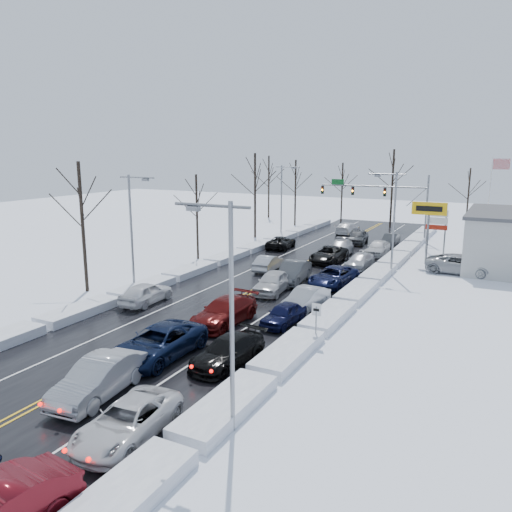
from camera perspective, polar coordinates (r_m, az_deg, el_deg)
The scene contains 44 objects.
ground at distance 39.16m, azimuth -0.34°, elevation -4.01°, with size 160.00×160.00×0.00m, color silver.
road_surface at distance 40.88m, azimuth 0.96°, elevation -3.32°, with size 14.00×84.00×0.01m, color black.
snow_bank_left at distance 44.65m, azimuth -7.82°, elevation -2.12°, with size 1.93×72.00×0.59m, color silver.
snow_bank_right at distance 38.26m, azimuth 11.26°, elevation -4.63°, with size 1.93×72.00×0.59m, color silver.
traffic_signal_mast at distance 63.16m, azimuth 14.44°, elevation 6.76°, with size 13.28×0.39×8.00m.
tires_plus_sign at distance 50.19m, azimuth 19.17°, elevation 4.68°, with size 3.20×0.34×6.00m.
used_vehicles_sign at distance 56.30m, azimuth 19.95°, elevation 3.62°, with size 2.20×0.22×4.65m.
speed_limit_sign at distance 28.50m, azimuth 6.90°, elevation -6.82°, with size 0.55×0.09×2.35m.
flagpole at distance 63.60m, azimuth 25.28°, elevation 6.44°, with size 1.87×1.20×10.00m.
streetlight_se at distance 18.69m, azimuth -3.35°, elevation -5.01°, with size 3.20×0.25×9.00m.
streetlight_ne at distance 44.66m, azimuth 15.27°, elevation 4.51°, with size 3.20×0.25×9.00m.
streetlight_sw at distance 39.43m, azimuth -13.88°, elevation 3.65°, with size 3.20×0.25×9.00m.
streetlight_nw at distance 63.12m, azimuth 3.09°, elevation 6.96°, with size 3.20×0.25×9.00m.
tree_left_b at distance 40.01m, azimuth -19.37°, elevation 5.86°, with size 4.00×4.00×10.00m.
tree_left_c at distance 50.15m, azimuth -6.80°, elevation 6.34°, with size 3.40×3.40×8.50m.
tree_left_d at distance 62.43m, azimuth -0.11°, elevation 8.79°, with size 4.20×4.20×10.50m.
tree_left_e at distance 73.17m, azimuth 4.54°, elevation 8.66°, with size 3.80×3.80×9.50m.
tree_far_a at distance 81.57m, azimuth 1.47°, elevation 9.27°, with size 4.00×4.00×10.00m.
tree_far_b at distance 78.11m, azimuth 9.84°, elevation 8.47°, with size 3.60×3.60×9.00m.
tree_far_c at distance 74.07m, azimuth 15.38°, elevation 9.13°, with size 4.40×4.40×11.00m.
tree_far_d at distance 74.23m, azimuth 23.17°, elevation 7.26°, with size 3.40×3.40×8.50m.
queued_car_1 at distance 24.21m, azimuth -17.39°, elevation -15.01°, with size 1.82×5.21×1.72m, color #9B9EA3.
queued_car_2 at distance 27.45m, azimuth -10.99°, elevation -11.36°, with size 2.78×6.03×1.68m, color black.
queued_car_3 at distance 31.98m, azimuth -3.62°, elevation -7.74°, with size 2.28×5.60×1.63m, color #500B0A.
queued_car_4 at distance 38.75m, azimuth 1.91°, elevation -4.19°, with size 1.96×4.88×1.66m, color silver.
queued_car_5 at distance 41.85m, azimuth 4.28°, elevation -2.99°, with size 1.82×5.23×1.72m, color #3D4042.
queued_car_6 at distance 49.59m, azimuth 8.29°, elevation -0.72°, with size 2.60×5.64×1.57m, color black.
queued_car_7 at distance 53.08m, azimuth 9.60°, elevation 0.07°, with size 2.24×5.51×1.60m, color #94969B.
queued_car_8 at distance 60.18m, azimuth 11.52°, elevation 1.39°, with size 1.94×4.82×1.64m, color #3D3F42.
queued_car_10 at distance 20.87m, azimuth -14.37°, elevation -19.47°, with size 2.32×5.04×1.40m, color silver.
queued_car_11 at distance 26.27m, azimuth -3.22°, elevation -12.25°, with size 2.00×4.93×1.43m, color black.
queued_car_12 at distance 31.85m, azimuth 3.16°, elevation -7.82°, with size 1.62×4.02×1.37m, color black.
queued_car_13 at distance 34.73m, azimuth 5.67°, elevation -6.16°, with size 1.63×4.66×1.54m, color #9B9EA3.
queued_car_14 at distance 41.16m, azimuth 8.81°, elevation -3.36°, with size 2.55×5.52×1.53m, color black.
queued_car_15 at distance 47.85m, azimuth 11.75°, elevation -1.31°, with size 1.86×4.56×1.32m, color #B0B2B9.
queued_car_16 at distance 53.77m, azimuth 13.70°, elevation 0.05°, with size 1.90×4.73×1.61m, color silver.
queued_car_17 at distance 59.75m, azimuth 15.08°, elevation 1.14°, with size 1.46×4.18×1.38m, color #383A3C.
oncoming_car_0 at distance 45.75m, azimuth 1.41°, elevation -1.67°, with size 1.51×4.33×1.43m, color #A5A7AD.
oncoming_car_1 at distance 56.24m, azimuth 2.88°, elevation 0.89°, with size 2.28×4.94×1.37m, color black.
oncoming_car_2 at distance 66.97m, azimuth 10.39°, elevation 2.49°, with size 2.18×5.35×1.55m, color silver.
oncoming_car_3 at distance 36.90m, azimuth -12.41°, elevation -5.30°, with size 1.85×4.60×1.57m, color white.
parked_car_0 at distance 48.19m, azimuth 22.35°, elevation -1.88°, with size 2.81×6.10×1.69m, color #A3A6AB.
parked_car_1 at distance 50.12m, azimuth 26.19°, elevation -1.71°, with size 1.93×4.74×1.38m, color #404345.
parked_car_2 at distance 55.97m, azimuth 24.08°, elevation -0.20°, with size 1.94×4.82×1.64m, color black.
Camera 1 is at (17.44, -33.38, 10.75)m, focal length 35.00 mm.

